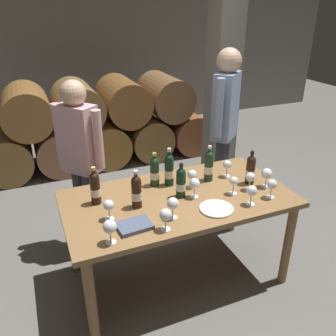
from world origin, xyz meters
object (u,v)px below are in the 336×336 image
at_px(wine_glass_5, 234,182).
at_px(wine_glass_8, 192,175).
at_px(wine_glass_1, 166,215).
at_px(sommelier_presenting, 225,119).
at_px(wine_bottle_6, 137,191).
at_px(wine_bottle_3, 169,169).
at_px(wine_glass_6, 173,204).
at_px(wine_bottle_5, 155,171).
at_px(dining_table, 178,207).
at_px(taster_seated_left, 80,154).
at_px(wine_glass_4, 250,178).
at_px(wine_bottle_2, 209,166).
at_px(wine_glass_2, 272,185).
at_px(wine_glass_11, 109,206).
at_px(wine_bottle_1, 251,169).
at_px(wine_glass_0, 252,191).
at_px(wine_bottle_4, 181,182).
at_px(wine_glass_9, 195,184).
at_px(wine_glass_10, 110,227).
at_px(serving_plate, 216,209).
at_px(wine_bottle_0, 95,188).
at_px(tasting_notebook, 134,226).
at_px(wine_glass_3, 267,174).
at_px(wine_glass_7, 227,165).

height_order(wine_glass_5, wine_glass_8, wine_glass_8).
bearing_deg(wine_glass_1, sommelier_presenting, 45.62).
bearing_deg(wine_bottle_6, wine_bottle_3, 32.82).
distance_m(wine_glass_1, wine_glass_6, 0.14).
xyz_separation_m(wine_bottle_5, wine_glass_5, (0.50, -0.36, -0.02)).
bearing_deg(dining_table, wine_bottle_6, -177.08).
xyz_separation_m(wine_glass_5, taster_seated_left, (-0.99, 0.84, 0.06)).
distance_m(wine_bottle_5, wine_glass_5, 0.61).
bearing_deg(wine_glass_4, wine_bottle_2, 128.65).
xyz_separation_m(wine_glass_1, sommelier_presenting, (1.08, 1.10, 0.18)).
distance_m(wine_bottle_6, wine_glass_4, 0.89).
height_order(wine_bottle_2, wine_glass_5, wine_bottle_2).
bearing_deg(sommelier_presenting, wine_bottle_2, -129.69).
xyz_separation_m(wine_glass_2, wine_glass_11, (-1.18, 0.18, -0.00)).
distance_m(wine_bottle_1, wine_glass_4, 0.11).
relative_size(wine_bottle_1, wine_glass_0, 1.85).
xyz_separation_m(wine_bottle_1, wine_bottle_5, (-0.71, 0.26, -0.00)).
bearing_deg(dining_table, wine_glass_0, -34.88).
height_order(wine_bottle_3, wine_glass_4, wine_bottle_3).
bearing_deg(wine_bottle_2, wine_bottle_5, 168.68).
xyz_separation_m(wine_bottle_4, wine_glass_4, (0.53, -0.11, -0.02)).
bearing_deg(wine_bottle_4, wine_glass_9, -27.26).
relative_size(wine_bottle_6, wine_glass_4, 1.95).
height_order(wine_bottle_3, wine_glass_8, wine_bottle_3).
bearing_deg(wine_glass_10, wine_bottle_3, 41.92).
bearing_deg(wine_bottle_5, taster_seated_left, 135.74).
xyz_separation_m(dining_table, wine_glass_4, (0.55, -0.11, 0.20)).
bearing_deg(wine_glass_11, serving_plate, -13.27).
height_order(dining_table, wine_bottle_0, wine_bottle_0).
relative_size(wine_glass_2, wine_glass_10, 0.95).
height_order(wine_bottle_0, wine_bottle_6, wine_bottle_0).
xyz_separation_m(wine_bottle_6, wine_glass_8, (0.49, 0.11, -0.02)).
xyz_separation_m(wine_bottle_5, wine_glass_6, (-0.05, -0.49, -0.01)).
distance_m(wine_bottle_3, wine_glass_5, 0.51).
height_order(wine_glass_10, wine_glass_11, wine_glass_10).
distance_m(wine_glass_0, sommelier_presenting, 1.14).
distance_m(wine_bottle_6, taster_seated_left, 0.78).
relative_size(wine_glass_0, serving_plate, 0.63).
bearing_deg(wine_bottle_6, sommelier_presenting, 33.45).
relative_size(wine_glass_4, wine_glass_11, 1.00).
bearing_deg(tasting_notebook, wine_glass_10, -156.69).
bearing_deg(wine_glass_9, wine_glass_1, -139.55).
distance_m(wine_glass_4, wine_glass_10, 1.18).
height_order(wine_glass_3, wine_glass_11, wine_glass_3).
relative_size(tasting_notebook, serving_plate, 0.92).
height_order(wine_bottle_1, wine_glass_2, wine_bottle_1).
bearing_deg(wine_glass_7, wine_glass_1, -146.27).
distance_m(wine_glass_0, tasting_notebook, 0.86).
bearing_deg(wine_glass_11, wine_glass_3, -1.07).
height_order(wine_bottle_2, wine_bottle_6, wine_bottle_2).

